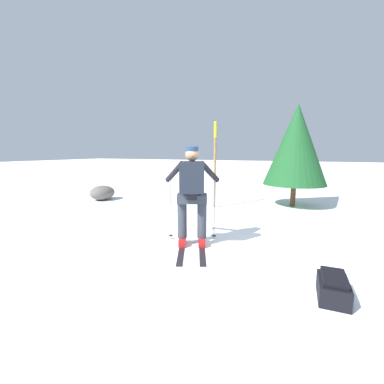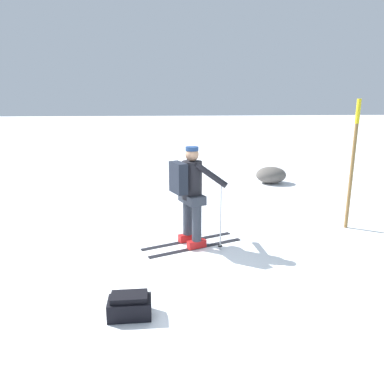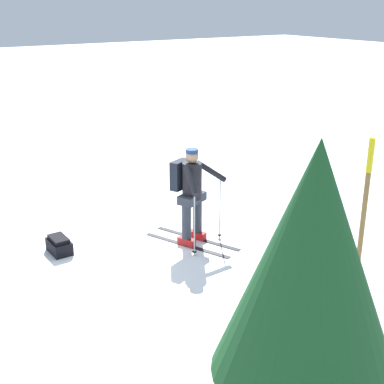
{
  "view_description": "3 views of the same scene",
  "coord_description": "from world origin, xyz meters",
  "px_view_note": "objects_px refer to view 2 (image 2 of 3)",
  "views": [
    {
      "loc": [
        -3.04,
        -0.84,
        1.52
      ],
      "look_at": [
        0.64,
        0.79,
        0.88
      ],
      "focal_mm": 24.0,
      "sensor_mm": 36.0,
      "label": 1
    },
    {
      "loc": [
        0.21,
        -4.85,
        2.35
      ],
      "look_at": [
        0.64,
        0.79,
        0.88
      ],
      "focal_mm": 35.0,
      "sensor_mm": 36.0,
      "label": 2
    },
    {
      "loc": [
        7.37,
        -3.62,
        3.79
      ],
      "look_at": [
        0.64,
        0.79,
        0.88
      ],
      "focal_mm": 50.0,
      "sensor_mm": 36.0,
      "label": 3
    }
  ],
  "objects_px": {
    "skier": "(191,191)",
    "trail_marker": "(353,156)",
    "rock_boulder": "(271,175)",
    "dropped_backpack": "(130,306)"
  },
  "relations": [
    {
      "from": "dropped_backpack",
      "to": "rock_boulder",
      "type": "xyz_separation_m",
      "value": [
        3.33,
        6.19,
        0.1
      ]
    },
    {
      "from": "skier",
      "to": "trail_marker",
      "type": "xyz_separation_m",
      "value": [
        2.9,
        0.61,
        0.42
      ]
    },
    {
      "from": "rock_boulder",
      "to": "skier",
      "type": "bearing_deg",
      "value": -120.85
    },
    {
      "from": "skier",
      "to": "dropped_backpack",
      "type": "bearing_deg",
      "value": -112.43
    },
    {
      "from": "dropped_backpack",
      "to": "trail_marker",
      "type": "height_order",
      "value": "trail_marker"
    },
    {
      "from": "trail_marker",
      "to": "rock_boulder",
      "type": "xyz_separation_m",
      "value": [
        -0.37,
        3.62,
        -1.1
      ]
    },
    {
      "from": "dropped_backpack",
      "to": "trail_marker",
      "type": "distance_m",
      "value": 4.67
    },
    {
      "from": "trail_marker",
      "to": "dropped_backpack",
      "type": "bearing_deg",
      "value": -145.26
    },
    {
      "from": "skier",
      "to": "dropped_backpack",
      "type": "distance_m",
      "value": 2.26
    },
    {
      "from": "skier",
      "to": "rock_boulder",
      "type": "distance_m",
      "value": 4.97
    }
  ]
}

